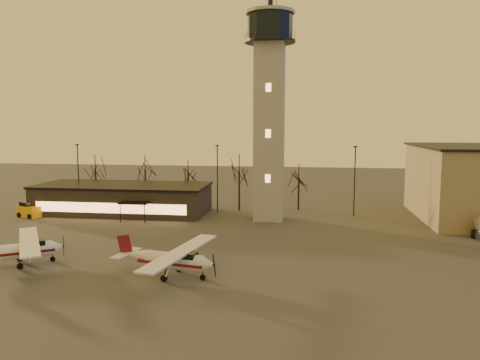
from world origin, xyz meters
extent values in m
plane|color=#3A3836|center=(0.00, 0.00, 0.00)|extent=(220.00, 220.00, 0.00)
cube|color=gray|center=(0.00, 30.00, 12.00)|extent=(4.00, 4.00, 24.00)
cylinder|color=black|center=(0.00, 30.00, 24.15)|extent=(6.80, 6.80, 0.30)
cylinder|color=black|center=(0.00, 30.00, 26.00)|extent=(6.00, 6.00, 3.40)
cylinder|color=gray|center=(0.00, 30.00, 27.90)|extent=(6.60, 6.60, 0.40)
cylinder|color=black|center=(0.00, 30.00, 29.30)|extent=(0.70, 0.70, 2.40)
cube|color=black|center=(-22.00, 32.00, 2.00)|extent=(25.00, 10.00, 4.00)
cube|color=black|center=(-22.00, 32.00, 4.15)|extent=(25.40, 10.40, 0.30)
cube|color=#FFA759|center=(-22.00, 26.98, 1.60)|extent=(22.00, 0.08, 1.40)
cube|color=black|center=(-18.00, 26.00, 2.60)|extent=(4.00, 2.00, 0.20)
cylinder|color=black|center=(-30.00, 34.00, 5.00)|extent=(0.16, 0.16, 10.00)
cube|color=black|center=(-30.00, 34.00, 10.05)|extent=(0.50, 0.25, 0.18)
cylinder|color=black|center=(-8.00, 34.00, 5.00)|extent=(0.16, 0.16, 10.00)
cube|color=black|center=(-8.00, 34.00, 10.05)|extent=(0.50, 0.25, 0.18)
cylinder|color=black|center=(12.00, 34.00, 5.00)|extent=(0.16, 0.16, 10.00)
cube|color=black|center=(12.00, 34.00, 10.05)|extent=(0.50, 0.25, 0.18)
cylinder|color=black|center=(-30.00, 40.00, 2.87)|extent=(0.28, 0.28, 5.74)
cylinder|color=black|center=(-14.00, 40.00, 2.62)|extent=(0.28, 0.28, 5.25)
cylinder|color=black|center=(-5.00, 36.00, 3.08)|extent=(0.28, 0.28, 6.16)
cylinder|color=black|center=(4.00, 38.00, 2.48)|extent=(0.28, 0.28, 4.97)
cylinder|color=black|center=(-22.00, 42.00, 2.80)|extent=(0.28, 0.28, 5.60)
cylinder|color=silver|center=(-6.17, 4.25, 1.42)|extent=(5.41, 2.44, 1.48)
cone|color=silver|center=(-3.15, 3.66, 1.42)|extent=(1.27, 1.58, 1.41)
cone|color=silver|center=(-9.96, 4.98, 1.59)|extent=(2.91, 1.74, 1.25)
cube|color=black|center=(-5.05, 4.03, 1.93)|extent=(1.90, 1.49, 0.79)
cube|color=maroon|center=(-6.39, 4.29, 1.36)|extent=(6.31, 2.66, 0.25)
cube|color=silver|center=(-5.61, 4.14, 2.31)|extent=(4.04, 12.59, 0.16)
cube|color=silver|center=(-10.96, 5.17, 1.70)|extent=(1.72, 3.87, 0.09)
cube|color=maroon|center=(-11.07, 5.19, 2.50)|extent=(1.56, 0.39, 1.93)
cylinder|color=silver|center=(-21.37, 5.71, 1.38)|extent=(5.05, 3.99, 1.44)
cone|color=silver|center=(-18.87, 7.35, 1.38)|extent=(1.59, 1.69, 1.37)
cube|color=black|center=(-20.44, 6.32, 1.88)|extent=(2.03, 1.88, 0.78)
cube|color=#5C0D10|center=(-21.55, 5.59, 1.33)|extent=(5.82, 4.51, 0.24)
cube|color=silver|center=(-20.91, 6.01, 2.25)|extent=(8.06, 11.11, 0.16)
cube|color=#E8A40D|center=(-34.00, 27.00, 0.80)|extent=(3.88, 2.98, 1.61)
cube|color=black|center=(-34.43, 27.17, 1.72)|extent=(2.09, 2.09, 0.92)
camera|label=1|loc=(4.89, -34.07, 13.35)|focal=35.00mm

